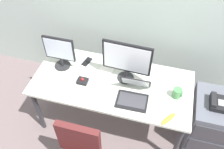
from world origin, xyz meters
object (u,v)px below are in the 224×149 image
(trackball_mouse, at_px, (83,81))
(monitor_side, at_px, (60,51))
(keyboard, at_px, (51,87))
(coffee_mug, at_px, (177,93))
(cell_phone, at_px, (87,62))
(banana, at_px, (169,119))
(desk_phone, at_px, (218,103))
(paper_notepad, at_px, (108,68))
(laptop, at_px, (133,94))
(monitor_main, at_px, (127,60))
(file_cabinet, at_px, (208,121))

(trackball_mouse, bearing_deg, monitor_side, 150.69)
(keyboard, relative_size, coffee_mug, 3.79)
(monitor_side, height_order, keyboard, monitor_side)
(cell_phone, height_order, banana, banana)
(trackball_mouse, bearing_deg, banana, -13.67)
(desk_phone, relative_size, paper_notepad, 0.96)
(laptop, height_order, banana, laptop)
(laptop, distance_m, cell_phone, 0.72)
(trackball_mouse, height_order, banana, trackball_mouse)
(desk_phone, xyz_separation_m, trackball_mouse, (-1.40, -0.12, 0.05))
(keyboard, relative_size, banana, 2.19)
(monitor_main, xyz_separation_m, laptop, (0.13, -0.23, -0.23))
(keyboard, distance_m, banana, 1.24)
(file_cabinet, distance_m, trackball_mouse, 1.48)
(laptop, height_order, cell_phone, laptop)
(banana, bearing_deg, trackball_mouse, 166.33)
(keyboard, height_order, laptop, laptop)
(cell_phone, bearing_deg, trackball_mouse, -64.91)
(keyboard, distance_m, laptop, 0.87)
(laptop, bearing_deg, banana, -25.02)
(keyboard, bearing_deg, desk_phone, 9.35)
(banana, bearing_deg, paper_notepad, 146.01)
(paper_notepad, xyz_separation_m, banana, (0.73, -0.49, 0.01))
(file_cabinet, xyz_separation_m, monitor_side, (-1.71, 0.03, 0.62))
(monitor_side, distance_m, banana, 1.32)
(monitor_main, bearing_deg, keyboard, -155.33)
(laptop, bearing_deg, file_cabinet, 12.80)
(keyboard, bearing_deg, cell_phone, 62.52)
(file_cabinet, height_order, laptop, laptop)
(paper_notepad, bearing_deg, file_cabinet, -5.94)
(trackball_mouse, relative_size, cell_phone, 0.77)
(monitor_side, bearing_deg, paper_notepad, 10.49)
(laptop, distance_m, trackball_mouse, 0.56)
(monitor_side, xyz_separation_m, banana, (1.24, -0.40, -0.20))
(laptop, relative_size, paper_notepad, 1.61)
(keyboard, distance_m, paper_notepad, 0.66)
(file_cabinet, distance_m, coffee_mug, 0.62)
(monitor_side, relative_size, banana, 2.12)
(coffee_mug, height_order, paper_notepad, coffee_mug)
(monitor_side, bearing_deg, monitor_main, 0.53)
(trackball_mouse, distance_m, banana, 0.96)
(coffee_mug, distance_m, paper_notepad, 0.80)
(monitor_main, height_order, paper_notepad, monitor_main)
(cell_phone, bearing_deg, paper_notepad, 5.85)
(monitor_side, xyz_separation_m, laptop, (0.87, -0.22, -0.17))
(file_cabinet, xyz_separation_m, cell_phone, (-1.47, 0.16, 0.40))
(coffee_mug, bearing_deg, paper_notepad, 166.00)
(laptop, bearing_deg, coffee_mug, 16.41)
(keyboard, relative_size, paper_notepad, 2.00)
(desk_phone, relative_size, banana, 1.05)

